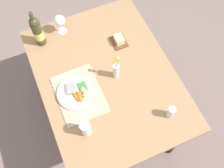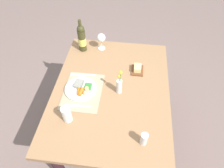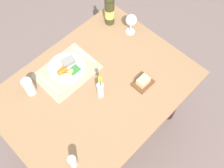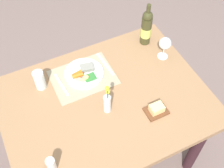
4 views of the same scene
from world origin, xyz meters
name	(u,v)px [view 3 (image 3 of 4)]	position (x,y,z in m)	size (l,w,h in m)	color
ground_plane	(100,127)	(0.00, 0.00, 0.00)	(8.00, 8.00, 0.00)	#7D6561
dining_table	(97,96)	(0.00, 0.00, 0.64)	(1.24, 0.93, 0.76)	#A1754F
placemat	(67,72)	(0.05, -0.22, 0.76)	(0.40, 0.30, 0.01)	tan
dinner_plate	(67,68)	(0.04, -0.24, 0.78)	(0.25, 0.25, 0.05)	white
fork	(83,53)	(-0.12, -0.26, 0.77)	(0.02, 0.21, 0.01)	silver
knife	(50,85)	(0.20, -0.22, 0.77)	(0.02, 0.20, 0.01)	silver
butter_dish	(143,82)	(-0.23, 0.20, 0.78)	(0.13, 0.10, 0.06)	brown
water_tumbler	(29,88)	(0.31, -0.27, 0.82)	(0.07, 0.07, 0.13)	silver
wine_bottle	(110,9)	(-0.46, -0.33, 0.89)	(0.07, 0.07, 0.32)	#3D3C1E
wine_glass	(131,20)	(-0.50, -0.16, 0.88)	(0.08, 0.08, 0.16)	white
flower_vase	(100,89)	(0.02, 0.06, 0.84)	(0.04, 0.04, 0.24)	silver
salt_shaker	(73,162)	(0.42, 0.27, 0.81)	(0.05, 0.05, 0.10)	white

